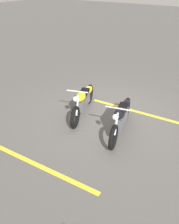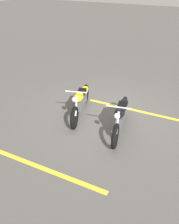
{
  "view_description": "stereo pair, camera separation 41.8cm",
  "coord_description": "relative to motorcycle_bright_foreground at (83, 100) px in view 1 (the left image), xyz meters",
  "views": [
    {
      "loc": [
        5.78,
        3.03,
        3.9
      ],
      "look_at": [
        1.1,
        0.0,
        0.65
      ],
      "focal_mm": 38.36,
      "sensor_mm": 36.0,
      "label": 1
    },
    {
      "loc": [
        6.0,
        2.67,
        3.9
      ],
      "look_at": [
        1.1,
        0.0,
        0.65
      ],
      "focal_mm": 38.36,
      "sensor_mm": 36.0,
      "label": 2
    }
  ],
  "objects": [
    {
      "name": "parking_stripe_mid",
      "position": [
        2.58,
        0.52,
        -0.46
      ],
      "size": [
        0.23,
        3.2,
        0.01
      ],
      "primitive_type": "cube",
      "rotation": [
        0.0,
        0.0,
        1.6
      ],
      "color": "yellow",
      "rests_on": "ground"
    },
    {
      "name": "motorcycle_bright_foreground",
      "position": [
        0.0,
        0.0,
        0.0
      ],
      "size": [
        2.16,
        0.87,
        1.04
      ],
      "rotation": [
        0.0,
        0.0,
        0.31
      ],
      "color": "black",
      "rests_on": "ground"
    },
    {
      "name": "ground_plane",
      "position": [
        -0.33,
        0.73,
        -0.46
      ],
      "size": [
        60.0,
        60.0,
        0.0
      ],
      "primitive_type": "plane",
      "color": "#514F4C"
    },
    {
      "name": "parking_stripe_near",
      "position": [
        -1.02,
        1.42,
        -0.46
      ],
      "size": [
        0.23,
        3.2,
        0.01
      ],
      "primitive_type": "cube",
      "rotation": [
        0.0,
        0.0,
        1.6
      ],
      "color": "yellow",
      "rests_on": "ground"
    },
    {
      "name": "motorcycle_dark_foreground",
      "position": [
        0.24,
        1.43,
        0.0
      ],
      "size": [
        2.2,
        0.78,
        1.04
      ],
      "rotation": [
        0.0,
        0.0,
        0.23
      ],
      "color": "black",
      "rests_on": "ground"
    }
  ]
}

